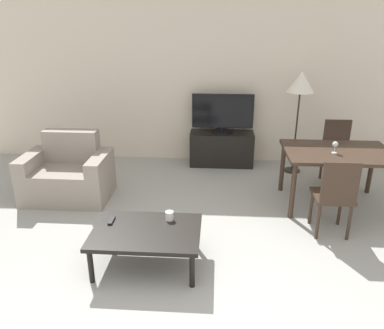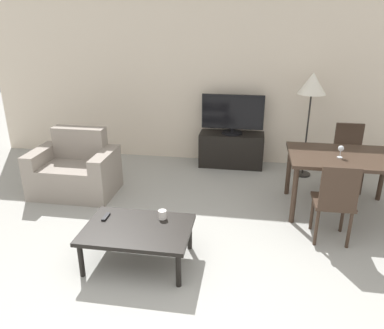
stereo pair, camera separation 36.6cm
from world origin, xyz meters
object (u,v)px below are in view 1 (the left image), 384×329
Objects in this scene: remote_primary at (112,220)px; tv_stand at (222,149)px; cup_white_near at (169,216)px; coffee_table at (146,234)px; wine_glass_left at (335,145)px; tv at (223,114)px; floor_lamp at (301,85)px; dining_chair_far at (337,149)px; dining_table at (338,157)px; dining_chair_near at (335,194)px; armchair at (68,175)px.

tv_stand is at bearing 67.27° from remote_primary.
cup_white_near reaches higher than remote_primary.
coffee_table is 2.48m from wine_glass_left.
floor_lamp is at bearing -11.27° from tv.
dining_chair_far is 3.39m from remote_primary.
dining_chair_far reaches higher than dining_table.
tv_stand is 0.58m from tv.
dining_chair_near is at bearing -102.19° from wine_glass_left.
tv reaches higher than cup_white_near.
dining_table is (1.40, -1.33, 0.37)m from tv_stand.
wine_glass_left is at bearing -110.13° from dining_chair_far.
remote_primary is (-1.09, -2.60, -0.46)m from tv.
dining_chair_far is at bearing 73.29° from dining_chair_near.
dining_table is 8.85× the size of wine_glass_left.
coffee_table is (-0.72, -2.73, -0.51)m from tv.
floor_lamp is 1.31m from wine_glass_left.
dining_chair_far is at bearing -33.61° from floor_lamp.
wine_glass_left is at bearing 30.95° from cup_white_near.
cup_white_near is at bearing -125.35° from floor_lamp.
remote_primary is at bearing -53.66° from armchair.
tv is at bearing 67.26° from remote_primary.
cup_white_near is at bearing -101.83° from tv.
dining_chair_far is at bearing 36.68° from remote_primary.
armchair reaches higher than tv_stand.
coffee_table is 1.13× the size of dining_chair_far.
coffee_table is at bearing -20.34° from remote_primary.
remote_primary is 2.72m from wine_glass_left.
floor_lamp is 2.97m from cup_white_near.
dining_chair_near is at bearing -87.71° from floor_lamp.
wine_glass_left is at bearing -79.65° from floor_lamp.
dining_chair_far is at bearing -19.34° from tv_stand.
tv_stand is at bearing 78.19° from cup_white_near.
floor_lamp reaches higher than tv_stand.
floor_lamp is 10.22× the size of remote_primary.
remote_primary is 0.57m from cup_white_near.
tv is at bearing 78.17° from cup_white_near.
dining_chair_near is 1.57m from dining_chair_far.
armchair is at bearing 178.65° from wine_glass_left.
tv reaches higher than wine_glass_left.
wine_glass_left reaches higher than tv_stand.
floor_lamp reaches higher than armchair.
tv is at bearing 133.12° from wine_glass_left.
dining_table is at bearing -43.29° from tv.
tv reaches higher than tv_stand.
dining_chair_near reaches higher than cup_white_near.
dining_chair_far is at bearing 73.29° from dining_table.
armchair is 1.21× the size of dining_chair_far.
coffee_table is 3.20m from dining_chair_far.
tv_stand is 1.12× the size of dining_chair_far.
floor_lamp is 10.50× the size of wine_glass_left.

